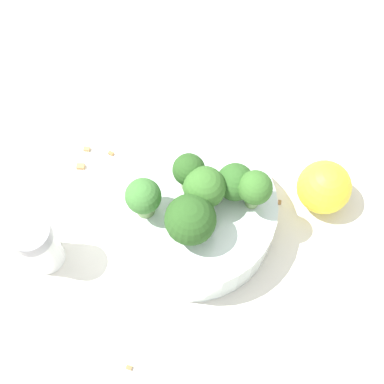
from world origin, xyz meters
name	(u,v)px	position (x,y,z in m)	size (l,w,h in m)	color
ground_plane	(192,224)	(0.00, 0.00, 0.00)	(3.00, 3.00, 0.00)	silver
bowl	(192,214)	(0.00, 0.00, 0.03)	(0.18, 0.18, 0.05)	silver
broccoli_floret_0	(235,183)	(-0.04, -0.01, 0.08)	(0.04, 0.04, 0.05)	#7A9E5B
broccoli_floret_1	(204,188)	(-0.01, 0.00, 0.09)	(0.04, 0.04, 0.06)	#7A9E5B
broccoli_floret_2	(255,189)	(-0.06, 0.01, 0.09)	(0.03, 0.03, 0.05)	#7A9E5B
broccoli_floret_3	(190,220)	(0.01, 0.03, 0.08)	(0.05, 0.05, 0.06)	#84AD66
broccoli_floret_4	(143,193)	(0.05, 0.00, 0.08)	(0.04, 0.04, 0.05)	#7A9E5B
broccoli_floret_5	(188,172)	(0.00, -0.02, 0.08)	(0.03, 0.03, 0.05)	#7A9E5B
pepper_shaker	(38,245)	(0.16, 0.02, 0.04)	(0.04, 0.04, 0.08)	silver
lemon_wedge	(324,187)	(-0.15, -0.01, 0.03)	(0.06, 0.06, 0.06)	yellow
almond_crumb_0	(80,165)	(0.12, -0.09, 0.00)	(0.01, 0.01, 0.01)	#AD7F4C
almond_crumb_1	(129,367)	(0.08, 0.14, 0.00)	(0.01, 0.00, 0.01)	olive
almond_crumb_2	(111,153)	(0.08, -0.10, 0.00)	(0.01, 0.00, 0.01)	olive
almond_crumb_3	(280,202)	(-0.10, -0.01, 0.00)	(0.01, 0.00, 0.01)	olive
almond_crumb_4	(87,148)	(0.11, -0.11, 0.00)	(0.01, 0.01, 0.01)	#AD7F4C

